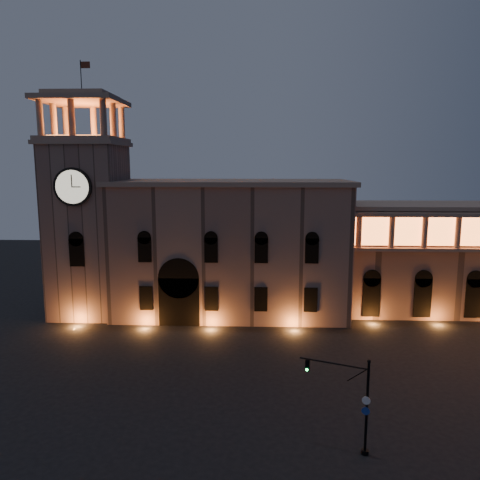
# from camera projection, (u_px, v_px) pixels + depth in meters

# --- Properties ---
(ground) EXTENTS (160.00, 160.00, 0.00)m
(ground) POSITION_uv_depth(u_px,v_px,m) (239.00, 388.00, 41.48)
(ground) COLOR black
(ground) RESTS_ON ground
(government_building) EXTENTS (30.80, 12.80, 17.60)m
(government_building) POSITION_uv_depth(u_px,v_px,m) (230.00, 248.00, 61.78)
(government_building) COLOR #856356
(government_building) RESTS_ON ground
(clock_tower) EXTENTS (9.80, 9.80, 32.40)m
(clock_tower) POSITION_uv_depth(u_px,v_px,m) (88.00, 220.00, 60.90)
(clock_tower) COLOR #856356
(clock_tower) RESTS_ON ground
(traffic_light) EXTENTS (4.69, 2.08, 6.87)m
(traffic_light) POSITION_uv_depth(u_px,v_px,m) (354.00, 403.00, 31.87)
(traffic_light) COLOR black
(traffic_light) RESTS_ON ground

